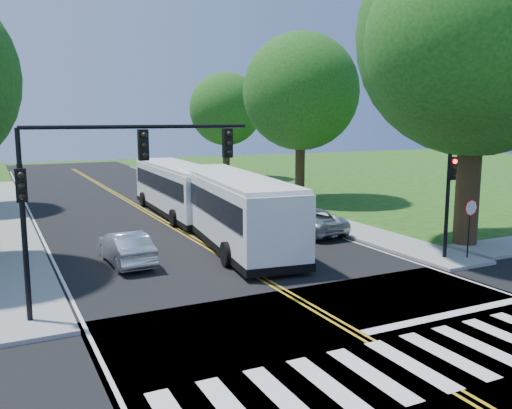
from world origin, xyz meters
TOP-DOWN VIEW (x-y plane):
  - ground at (0.00, 0.00)m, footprint 140.00×140.00m
  - road at (0.00, 18.00)m, footprint 14.00×96.00m
  - cross_road at (0.00, 0.00)m, footprint 60.00×12.00m
  - center_line at (0.00, 22.00)m, footprint 0.36×70.00m
  - edge_line_w at (-6.80, 22.00)m, footprint 0.12×70.00m
  - edge_line_e at (6.80, 22.00)m, footprint 0.12×70.00m
  - crosswalk at (0.00, -0.50)m, footprint 12.60×3.00m
  - stop_bar at (3.50, 1.60)m, footprint 6.60×0.40m
  - sidewalk_nw at (-8.30, 25.00)m, footprint 2.60×40.00m
  - sidewalk_ne at (8.30, 25.00)m, footprint 2.60×40.00m
  - tree_ne_big at (11.00, 8.00)m, footprint 10.80×10.80m
  - tree_east_mid at (11.50, 24.00)m, footprint 8.40×8.40m
  - tree_east_far at (12.50, 40.00)m, footprint 7.20×7.20m
  - signal_nw at (-5.86, 6.43)m, footprint 7.15×0.46m
  - signal_ne at (8.20, 6.44)m, footprint 0.30×0.46m
  - stop_sign at (9.00, 5.98)m, footprint 0.76×0.08m
  - bus_lead at (1.35, 13.40)m, footprint 4.35×13.08m
  - bus_follow at (1.55, 22.22)m, footprint 3.30×12.28m
  - hatchback at (-4.12, 11.91)m, footprint 1.62×4.24m
  - suv at (5.78, 13.70)m, footprint 2.51×5.01m
  - dark_sedan at (4.91, 19.99)m, footprint 1.78×4.09m

SIDE VIEW (x-z plane):
  - ground at x=0.00m, z-range 0.00..0.00m
  - road at x=0.00m, z-range 0.00..0.01m
  - cross_road at x=0.00m, z-range 0.00..0.01m
  - center_line at x=0.00m, z-range 0.01..0.02m
  - edge_line_w at x=-6.80m, z-range 0.01..0.02m
  - edge_line_e at x=6.80m, z-range 0.01..0.02m
  - crosswalk at x=0.00m, z-range 0.01..0.02m
  - stop_bar at x=3.50m, z-range 0.01..0.02m
  - sidewalk_nw at x=-8.30m, z-range 0.00..0.15m
  - sidewalk_ne at x=8.30m, z-range 0.00..0.15m
  - dark_sedan at x=4.91m, z-range 0.01..1.18m
  - suv at x=5.78m, z-range 0.01..1.37m
  - hatchback at x=-4.12m, z-range 0.01..1.39m
  - bus_follow at x=1.55m, z-range 0.10..3.25m
  - bus_lead at x=1.35m, z-range 0.10..3.43m
  - stop_sign at x=9.00m, z-range 0.77..3.30m
  - signal_ne at x=8.20m, z-range 0.76..5.16m
  - signal_nw at x=-5.86m, z-range 1.55..7.21m
  - tree_east_far at x=12.50m, z-range 1.69..12.03m
  - tree_east_mid at x=11.50m, z-range 1.89..13.82m
  - tree_ne_big at x=11.00m, z-range 2.17..17.08m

